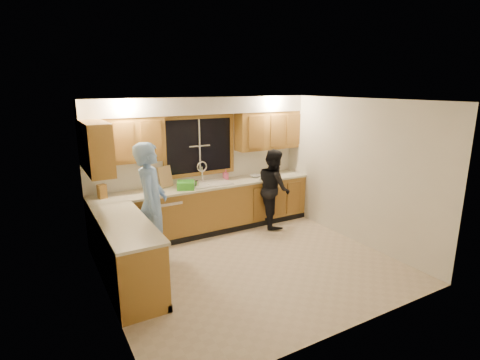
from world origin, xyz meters
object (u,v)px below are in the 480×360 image
man (152,206)px  knife_block (102,191)px  dish_crate (186,185)px  bowl (255,176)px  woman (274,188)px  soap_bottle (226,175)px  stove (137,272)px  dishwasher (164,218)px  sink (207,187)px

man → knife_block: 1.05m
dish_crate → bowl: 1.53m
knife_block → dish_crate: bearing=-22.8°
woman → soap_bottle: (-0.78, 0.52, 0.26)m
knife_block → bowl: bearing=-17.1°
dish_crate → stove: bearing=-128.3°
knife_block → man: bearing=-75.3°
dishwasher → sink: bearing=1.0°
dish_crate → man: bearing=-138.4°
sink → stove: 2.60m
stove → bowl: 3.44m
dishwasher → man: man is taller
dishwasher → stove: stove is taller
dishwasher → soap_bottle: (1.33, 0.17, 0.61)m
sink → soap_bottle: sink is taller
sink → woman: bearing=-16.2°
sink → woman: (1.26, -0.37, -0.10)m
knife_block → woman: bearing=-24.0°
soap_bottle → bowl: 0.61m
dish_crate → soap_bottle: bearing=16.1°
sink → knife_block: (-1.84, 0.03, 0.17)m
knife_block → dish_crate: (1.38, -0.15, -0.05)m
soap_bottle → knife_block: bearing=-177.0°
dishwasher → stove: 2.04m
knife_block → dish_crate: 1.39m
sink → dish_crate: (-0.45, -0.12, 0.12)m
soap_bottle → bowl: (0.59, -0.14, -0.07)m
knife_block → soap_bottle: (2.32, 0.12, -0.02)m
soap_bottle → man: bearing=-150.2°
stove → knife_block: (-0.04, 1.85, 0.59)m
woman → soap_bottle: size_ratio=7.78×
stove → man: man is taller
stove → man: 1.20m
dishwasher → stove: size_ratio=0.91×
sink → stove: (-1.80, -1.82, -0.41)m
dishwasher → knife_block: (-0.99, 0.04, 0.63)m
stove → soap_bottle: soap_bottle is taller
sink → stove: size_ratio=0.96×
man → woman: 2.61m
man → bowl: bearing=-45.8°
sink → man: (-1.29, -0.86, 0.09)m
man → dishwasher: bearing=-3.6°
knife_block → stove: bearing=-105.6°
stove → man: bearing=62.2°
knife_block → dishwasher: bearing=-19.3°
sink → bowl: (1.07, 0.01, 0.08)m
bowl → man: bearing=-159.8°
stove → knife_block: 1.94m
sink → dishwasher: (-0.85, -0.01, -0.45)m
knife_block → soap_bottle: size_ratio=1.18×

